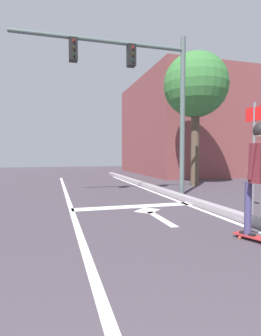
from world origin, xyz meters
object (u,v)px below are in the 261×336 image
object	(u,v)px
traffic_signal_mast	(140,80)
roadside_tree	(196,86)
skateboard	(259,238)
street_sign_post	(254,142)

from	to	relation	value
traffic_signal_mast	roadside_tree	distance (m)	4.03
skateboard	roadside_tree	distance (m)	8.71
skateboard	traffic_signal_mast	size ratio (longest dim) A/B	0.15
traffic_signal_mast	roadside_tree	xyz separation A→B (m)	(3.23, 2.34, 0.59)
skateboard	roadside_tree	xyz separation A→B (m)	(2.85, 7.09, 4.18)
roadside_tree	street_sign_post	bearing A→B (deg)	-106.48
skateboard	roadside_tree	size ratio (longest dim) A/B	0.14
street_sign_post	roadside_tree	distance (m)	6.28
traffic_signal_mast	street_sign_post	world-z (taller)	traffic_signal_mast
traffic_signal_mast	roadside_tree	world-z (taller)	roadside_tree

